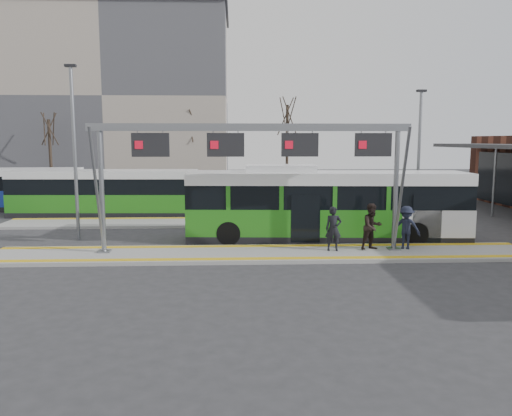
{
  "coord_description": "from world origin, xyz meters",
  "views": [
    {
      "loc": [
        -1.13,
        -19.92,
        4.69
      ],
      "look_at": [
        -0.16,
        3.0,
        1.56
      ],
      "focal_mm": 35.0,
      "sensor_mm": 36.0,
      "label": 1
    }
  ],
  "objects_px": {
    "hero_bus": "(325,206)",
    "passenger_a": "(333,229)",
    "passenger_c": "(406,228)",
    "gantry": "(254,150)",
    "passenger_b": "(372,227)"
  },
  "relations": [
    {
      "from": "gantry",
      "to": "passenger_b",
      "type": "bearing_deg",
      "value": 0.53
    },
    {
      "from": "gantry",
      "to": "hero_bus",
      "type": "xyz_separation_m",
      "value": [
        3.45,
        2.87,
        -2.68
      ]
    },
    {
      "from": "passenger_b",
      "to": "gantry",
      "type": "bearing_deg",
      "value": 156.11
    },
    {
      "from": "gantry",
      "to": "hero_bus",
      "type": "distance_m",
      "value": 5.23
    },
    {
      "from": "gantry",
      "to": "passenger_b",
      "type": "xyz_separation_m",
      "value": [
        4.91,
        0.05,
        -3.18
      ]
    },
    {
      "from": "hero_bus",
      "to": "gantry",
      "type": "bearing_deg",
      "value": -136.77
    },
    {
      "from": "gantry",
      "to": "hero_bus",
      "type": "bearing_deg",
      "value": 39.72
    },
    {
      "from": "passenger_b",
      "to": "passenger_c",
      "type": "distance_m",
      "value": 1.46
    },
    {
      "from": "hero_bus",
      "to": "passenger_c",
      "type": "distance_m",
      "value": 4.05
    },
    {
      "from": "passenger_b",
      "to": "passenger_c",
      "type": "bearing_deg",
      "value": -21.44
    },
    {
      "from": "passenger_a",
      "to": "hero_bus",
      "type": "bearing_deg",
      "value": 88.16
    },
    {
      "from": "passenger_a",
      "to": "passenger_c",
      "type": "relative_size",
      "value": 1.01
    },
    {
      "from": "hero_bus",
      "to": "passenger_a",
      "type": "relative_size",
      "value": 7.11
    },
    {
      "from": "passenger_b",
      "to": "passenger_c",
      "type": "height_order",
      "value": "passenger_b"
    },
    {
      "from": "hero_bus",
      "to": "passenger_a",
      "type": "height_order",
      "value": "hero_bus"
    }
  ]
}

